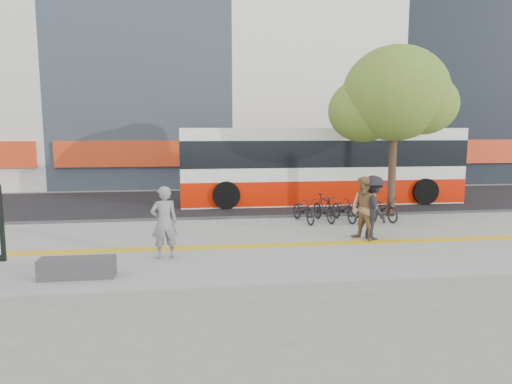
{
  "coord_description": "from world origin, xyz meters",
  "views": [
    {
      "loc": [
        0.06,
        -11.16,
        3.31
      ],
      "look_at": [
        1.76,
        2.0,
        1.46
      ],
      "focal_mm": 31.63,
      "sensor_mm": 36.0,
      "label": 1
    }
  ],
  "objects": [
    {
      "name": "ground",
      "position": [
        0.0,
        0.0,
        0.0
      ],
      "size": [
        120.0,
        120.0,
        0.0
      ],
      "primitive_type": "plane",
      "color": "slate",
      "rests_on": "ground"
    },
    {
      "name": "sidewalk",
      "position": [
        0.0,
        1.5,
        0.04
      ],
      "size": [
        40.0,
        7.0,
        0.08
      ],
      "primitive_type": "cube",
      "color": "gray",
      "rests_on": "ground"
    },
    {
      "name": "tactile_strip",
      "position": [
        0.0,
        1.0,
        0.09
      ],
      "size": [
        40.0,
        0.45,
        0.01
      ],
      "primitive_type": "cube",
      "color": "gold",
      "rests_on": "sidewalk"
    },
    {
      "name": "street",
      "position": [
        0.0,
        9.0,
        0.03
      ],
      "size": [
        40.0,
        8.0,
        0.06
      ],
      "primitive_type": "cube",
      "color": "black",
      "rests_on": "ground"
    },
    {
      "name": "curb",
      "position": [
        0.0,
        5.0,
        0.07
      ],
      "size": [
        40.0,
        0.25,
        0.14
      ],
      "primitive_type": "cube",
      "color": "#3A3B3D",
      "rests_on": "ground"
    },
    {
      "name": "bench",
      "position": [
        -2.6,
        -1.2,
        0.3
      ],
      "size": [
        1.6,
        0.45,
        0.45
      ],
      "primitive_type": "cube",
      "color": "#3A3B3D",
      "rests_on": "sidewalk"
    },
    {
      "name": "street_tree",
      "position": [
        7.18,
        4.82,
        4.51
      ],
      "size": [
        4.4,
        3.8,
        6.31
      ],
      "color": "#3C281B",
      "rests_on": "sidewalk"
    },
    {
      "name": "bus",
      "position": [
        5.53,
        8.5,
        1.61
      ],
      "size": [
        12.41,
        2.94,
        3.3
      ],
      "color": "white",
      "rests_on": "street"
    },
    {
      "name": "bicycle_row",
      "position": [
        5.17,
        4.0,
        0.54
      ],
      "size": [
        3.84,
        1.77,
        0.98
      ],
      "color": "black",
      "rests_on": "sidewalk"
    },
    {
      "name": "seated_woman",
      "position": [
        -0.8,
        0.11,
        1.0
      ],
      "size": [
        0.75,
        0.58,
        1.84
      ],
      "primitive_type": "imported",
      "rotation": [
        0.0,
        0.0,
        3.37
      ],
      "color": "black",
      "rests_on": "sidewalk"
    },
    {
      "name": "pedestrian_tan",
      "position": [
        4.87,
        1.26,
        1.02
      ],
      "size": [
        1.08,
        1.15,
        1.87
      ],
      "primitive_type": "imported",
      "rotation": [
        0.0,
        0.0,
        -1.02
      ],
      "color": "olive",
      "rests_on": "sidewalk"
    },
    {
      "name": "pedestrian_dark",
      "position": [
        5.15,
        1.34,
        1.03
      ],
      "size": [
        0.83,
        1.29,
        1.9
      ],
      "primitive_type": "imported",
      "rotation": [
        0.0,
        0.0,
        1.68
      ],
      "color": "black",
      "rests_on": "sidewalk"
    }
  ]
}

